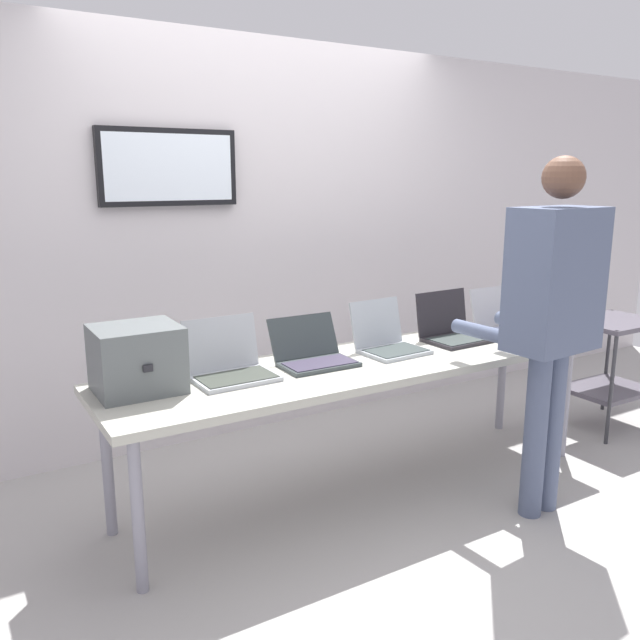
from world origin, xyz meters
TOP-DOWN VIEW (x-y plane):
  - ground at (0.00, 0.00)m, footprint 8.00×8.00m
  - back_wall at (-0.01, 1.13)m, footprint 8.00×0.11m
  - workbench at (0.00, 0.00)m, footprint 2.73×0.70m
  - equipment_box at (-1.14, 0.12)m, footprint 0.36×0.33m
  - laptop_station_0 at (-0.71, 0.09)m, footprint 0.37×0.32m
  - laptop_station_1 at (-0.27, 0.08)m, footprint 0.37×0.32m
  - laptop_station_2 at (0.19, 0.08)m, footprint 0.35×0.34m
  - laptop_station_3 at (0.67, 0.09)m, footprint 0.38×0.32m
  - laptop_station_4 at (1.10, 0.09)m, footprint 0.37×0.32m
  - person at (0.62, -0.62)m, footprint 0.46×0.61m
  - storage_cart at (1.91, -0.08)m, footprint 0.56×0.44m

SIDE VIEW (x-z plane):
  - ground at x=0.00m, z-range -0.04..0.00m
  - storage_cart at x=1.91m, z-range 0.12..0.85m
  - workbench at x=0.00m, z-range 0.31..1.03m
  - laptop_station_1 at x=-0.27m, z-range 0.66..0.88m
  - laptop_station_4 at x=1.10m, z-range 0.65..0.91m
  - laptop_station_2 at x=0.19m, z-range 0.65..0.91m
  - laptop_station_0 at x=-0.71m, z-range 0.65..0.92m
  - laptop_station_3 at x=0.67m, z-range 0.65..0.92m
  - equipment_box at x=-1.14m, z-range 0.72..1.01m
  - person at x=0.62m, z-range 0.19..1.92m
  - back_wall at x=-0.01m, z-range 0.01..2.48m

